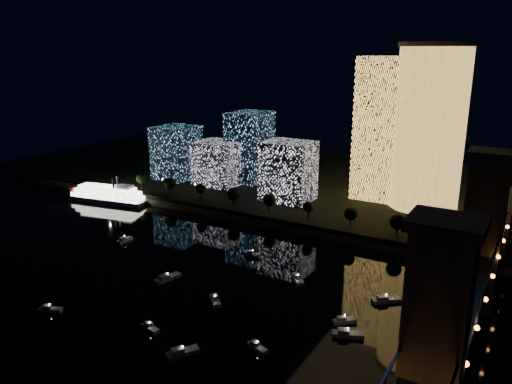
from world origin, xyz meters
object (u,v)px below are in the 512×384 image
tower_rectangular (381,129)px  riverboat (104,194)px  tower_cylindrical (430,127)px  truss_bridge (452,328)px

tower_rectangular → riverboat: 148.35m
tower_cylindrical → truss_bridge: (34.93, -129.52, -27.19)m
tower_cylindrical → riverboat: tower_cylindrical is taller
tower_cylindrical → riverboat: (-152.15, -61.08, -39.71)m
tower_rectangular → riverboat: size_ratio=1.43×
tower_cylindrical → tower_rectangular: tower_cylindrical is taller
tower_cylindrical → riverboat: 168.69m
tower_cylindrical → riverboat: size_ratio=1.56×
riverboat → truss_bridge: bearing=-20.1°
tower_cylindrical → riverboat: bearing=-158.1°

